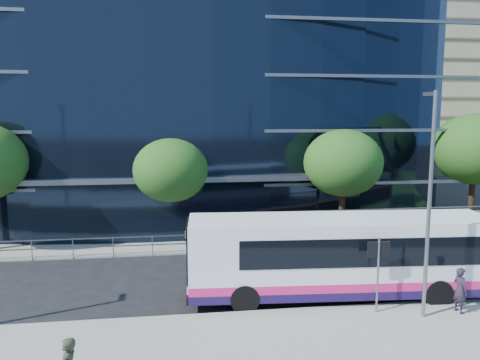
{
  "coord_description": "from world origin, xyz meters",
  "views": [
    {
      "loc": [
        -2.71,
        -17.11,
        7.34
      ],
      "look_at": [
        0.76,
        8.0,
        3.79
      ],
      "focal_mm": 35.0,
      "sensor_mm": 36.0,
      "label": 1
    }
  ],
  "objects": [
    {
      "name": "ground",
      "position": [
        0.0,
        0.0,
        0.0
      ],
      "size": [
        200.0,
        200.0,
        0.0
      ],
      "primitive_type": "plane",
      "color": "black",
      "rests_on": "ground"
    },
    {
      "name": "kerb",
      "position": [
        0.0,
        -1.0,
        0.08
      ],
      "size": [
        80.0,
        0.25,
        0.16
      ],
      "primitive_type": "cube",
      "color": "gray",
      "rests_on": "ground"
    },
    {
      "name": "yellow_line_outer",
      "position": [
        0.0,
        -0.8,
        0.01
      ],
      "size": [
        80.0,
        0.08,
        0.01
      ],
      "primitive_type": "cube",
      "color": "gold",
      "rests_on": "ground"
    },
    {
      "name": "yellow_line_inner",
      "position": [
        0.0,
        -0.65,
        0.01
      ],
      "size": [
        80.0,
        0.08,
        0.01
      ],
      "primitive_type": "cube",
      "color": "gold",
      "rests_on": "ground"
    },
    {
      "name": "far_forecourt",
      "position": [
        -6.0,
        11.0,
        0.05
      ],
      "size": [
        50.0,
        8.0,
        0.1
      ],
      "primitive_type": "cube",
      "color": "gray",
      "rests_on": "ground"
    },
    {
      "name": "glass_office",
      "position": [
        -4.0,
        20.85,
        8.0
      ],
      "size": [
        44.0,
        23.1,
        16.0
      ],
      "color": "black",
      "rests_on": "ground"
    },
    {
      "name": "guard_railings",
      "position": [
        -8.0,
        7.0,
        0.82
      ],
      "size": [
        24.0,
        0.05,
        1.1
      ],
      "color": "slate",
      "rests_on": "ground"
    },
    {
      "name": "apartment_block",
      "position": [
        32.0,
        57.21,
        11.11
      ],
      "size": [
        60.0,
        42.0,
        30.0
      ],
      "color": "#2D511E",
      "rests_on": "ground"
    },
    {
      "name": "street_sign",
      "position": [
        4.5,
        -1.59,
        2.15
      ],
      "size": [
        0.85,
        0.09,
        2.8
      ],
      "color": "slate",
      "rests_on": "pavement_near"
    },
    {
      "name": "tree_far_b",
      "position": [
        -3.0,
        9.5,
        4.21
      ],
      "size": [
        4.29,
        4.29,
        6.05
      ],
      "color": "black",
      "rests_on": "ground"
    },
    {
      "name": "tree_far_c",
      "position": [
        7.0,
        9.0,
        4.54
      ],
      "size": [
        4.62,
        4.62,
        6.51
      ],
      "color": "black",
      "rests_on": "ground"
    },
    {
      "name": "tree_far_d",
      "position": [
        16.0,
        10.0,
        5.19
      ],
      "size": [
        5.28,
        5.28,
        7.44
      ],
      "color": "black",
      "rests_on": "ground"
    },
    {
      "name": "tree_dist_e",
      "position": [
        24.0,
        40.0,
        4.54
      ],
      "size": [
        4.62,
        4.62,
        6.51
      ],
      "color": "black",
      "rests_on": "ground"
    },
    {
      "name": "streetlight_east",
      "position": [
        6.0,
        -2.17,
        4.44
      ],
      "size": [
        0.15,
        0.77,
        8.0
      ],
      "color": "slate",
      "rests_on": "pavement_near"
    },
    {
      "name": "city_bus",
      "position": [
        3.86,
        0.29,
        1.74
      ],
      "size": [
        12.28,
        3.57,
        3.28
      ],
      "rotation": [
        0.0,
        0.0,
        -0.07
      ],
      "color": "white",
      "rests_on": "ground"
    },
    {
      "name": "pedestrian",
      "position": [
        7.49,
        -2.03,
        0.99
      ],
      "size": [
        0.5,
        0.67,
        1.69
      ],
      "primitive_type": "imported",
      "rotation": [
        0.0,
        0.0,
        1.73
      ],
      "color": "black",
      "rests_on": "pavement_near"
    }
  ]
}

